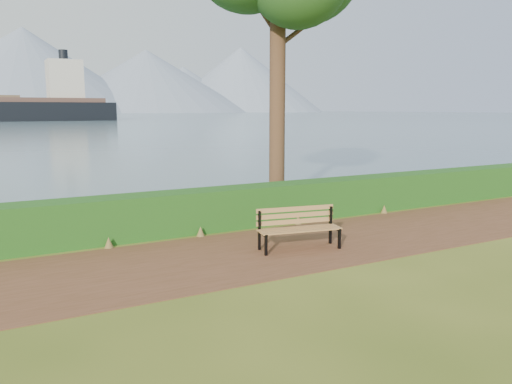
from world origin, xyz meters
TOP-DOWN VIEW (x-y plane):
  - ground at (0.00, 0.00)m, footprint 140.00×140.00m
  - path at (0.00, 0.30)m, footprint 40.00×3.40m
  - hedge at (0.00, 2.60)m, footprint 32.00×0.85m
  - water at (0.00, 260.00)m, footprint 700.00×510.00m
  - bench at (0.36, 0.13)m, footprint 1.82×0.81m

SIDE VIEW (x-z plane):
  - ground at x=0.00m, z-range 0.00..0.00m
  - path at x=0.00m, z-range 0.00..0.01m
  - water at x=0.00m, z-range 0.00..0.01m
  - hedge at x=0.00m, z-range 0.00..1.00m
  - bench at x=0.36m, z-range 0.07..0.95m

